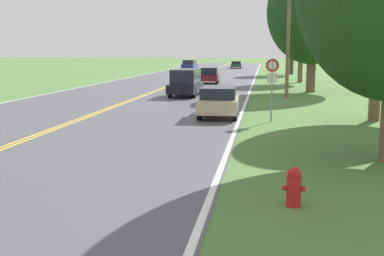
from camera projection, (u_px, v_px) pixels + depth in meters
name	position (u px, v px, depth m)	size (l,w,h in m)	color
fire_hydrant	(294.00, 187.00, 9.84)	(0.46, 0.30, 0.82)	red
traffic_sign	(272.00, 74.00, 21.23)	(0.60, 0.10, 2.82)	gray
utility_pole_midground	(288.00, 36.00, 31.77)	(1.80, 0.24, 7.89)	brown
tree_behind_sign	(380.00, 12.00, 21.16)	(5.07, 5.07, 7.78)	brown
tree_mid_treeline	(293.00, 24.00, 63.30)	(5.30, 5.30, 9.73)	#473828
tree_right_cluster	(313.00, 11.00, 36.01)	(6.93, 6.93, 10.08)	brown
tree_far_back	(302.00, 19.00, 47.14)	(4.73, 4.73, 8.99)	brown
car_champagne_hatchback_nearest	(219.00, 101.00, 22.98)	(1.93, 3.68, 1.46)	black
car_black_van_approaching	(186.00, 82.00, 33.62)	(1.91, 4.72, 1.88)	black
car_maroon_hatchback_mid_near	(210.00, 75.00, 46.31)	(1.85, 3.54, 1.53)	black
car_dark_blue_van_mid_far	(190.00, 65.00, 77.70)	(2.05, 4.85, 1.62)	black
car_dark_green_sedan_receding	(236.00, 64.00, 85.60)	(1.95, 4.94, 1.26)	black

